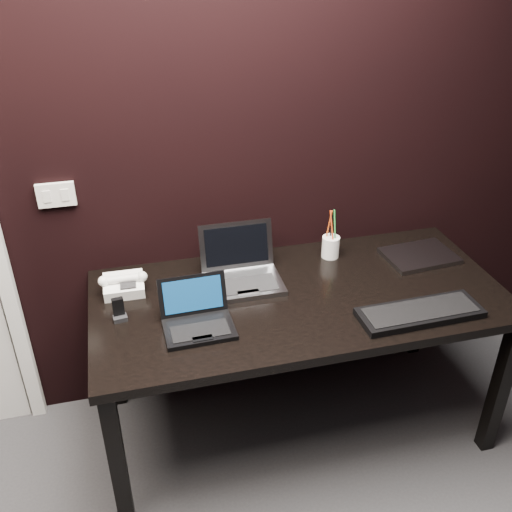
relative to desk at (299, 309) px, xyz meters
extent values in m
plane|color=black|center=(-0.30, 0.40, 0.64)|extent=(4.00, 0.00, 4.00)
cube|color=silver|center=(-0.92, 0.39, 0.46)|extent=(0.15, 0.02, 0.10)
cube|color=silver|center=(-0.95, 0.38, 0.46)|extent=(0.03, 0.01, 0.05)
cube|color=silver|center=(-0.88, 0.38, 0.46)|extent=(0.03, 0.01, 0.05)
cube|color=black|center=(0.00, 0.00, 0.06)|extent=(1.70, 0.80, 0.04)
cube|color=black|center=(-0.80, -0.35, -0.31)|extent=(0.06, 0.06, 0.70)
cube|color=black|center=(0.80, -0.35, -0.31)|extent=(0.06, 0.06, 0.70)
cube|color=black|center=(-0.80, 0.35, -0.31)|extent=(0.06, 0.06, 0.70)
cube|color=black|center=(0.80, 0.35, -0.31)|extent=(0.06, 0.06, 0.70)
cube|color=black|center=(-0.44, -0.15, 0.09)|extent=(0.27, 0.19, 0.02)
cube|color=black|center=(-0.44, -0.17, 0.10)|extent=(0.22, 0.10, 0.00)
cube|color=black|center=(-0.44, -0.22, 0.10)|extent=(0.07, 0.03, 0.00)
cube|color=black|center=(-0.45, -0.03, 0.17)|extent=(0.26, 0.06, 0.15)
cube|color=navy|center=(-0.45, -0.04, 0.17)|extent=(0.23, 0.05, 0.12)
cube|color=gray|center=(-0.21, 0.11, 0.09)|extent=(0.32, 0.23, 0.02)
cube|color=black|center=(-0.21, 0.09, 0.10)|extent=(0.26, 0.13, 0.00)
cube|color=#A4A3A9|center=(-0.21, 0.03, 0.10)|extent=(0.09, 0.04, 0.00)
cube|color=gray|center=(-0.21, 0.26, 0.20)|extent=(0.32, 0.06, 0.20)
cube|color=black|center=(-0.21, 0.25, 0.20)|extent=(0.28, 0.05, 0.16)
cube|color=black|center=(0.41, -0.26, 0.09)|extent=(0.49, 0.18, 0.03)
cube|color=black|center=(0.41, -0.26, 0.11)|extent=(0.45, 0.14, 0.00)
cube|color=gray|center=(0.62, 0.14, 0.09)|extent=(0.33, 0.25, 0.02)
cube|color=white|center=(-0.70, 0.20, 0.11)|extent=(0.17, 0.15, 0.07)
cylinder|color=white|center=(-0.70, 0.19, 0.15)|extent=(0.15, 0.04, 0.03)
sphere|color=white|center=(-0.78, 0.19, 0.15)|extent=(0.05, 0.05, 0.05)
sphere|color=silver|center=(-0.62, 0.19, 0.15)|extent=(0.05, 0.05, 0.05)
cube|color=black|center=(-0.68, 0.15, 0.13)|extent=(0.06, 0.05, 0.01)
cube|color=black|center=(-0.73, 0.01, 0.12)|extent=(0.05, 0.03, 0.09)
cube|color=black|center=(-0.73, 0.00, 0.09)|extent=(0.06, 0.04, 0.02)
cylinder|color=white|center=(0.23, 0.26, 0.13)|extent=(0.08, 0.08, 0.10)
cylinder|color=#D04913|center=(0.22, 0.27, 0.24)|extent=(0.02, 0.03, 0.15)
cylinder|color=green|center=(0.24, 0.25, 0.24)|extent=(0.02, 0.02, 0.15)
cylinder|color=black|center=(0.23, 0.27, 0.24)|extent=(0.01, 0.01, 0.15)
cylinder|color=#CA3E13|center=(0.22, 0.25, 0.24)|extent=(0.02, 0.03, 0.15)
camera|label=1|loc=(-0.66, -1.85, 1.41)|focal=40.00mm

